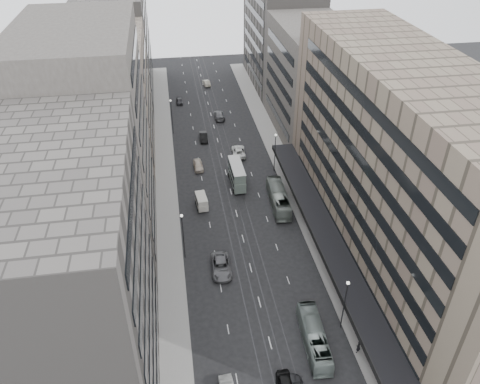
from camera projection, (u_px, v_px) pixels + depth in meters
ground at (261, 307)px, 64.56m from camera, size 220.00×220.00×0.00m
sidewalk_right at (282, 163)px, 96.76m from camera, size 4.00×125.00×0.15m
sidewalk_left at (166, 173)px, 93.59m from camera, size 4.00×125.00×0.15m
department_store at (402, 172)px, 65.55m from camera, size 19.20×60.00×30.00m
building_right_mid at (312, 80)px, 103.18m from camera, size 15.00×28.00×24.00m
building_right_far at (281, 34)px, 126.58m from camera, size 15.00×32.00×28.00m
building_left_a at (70, 291)px, 46.78m from camera, size 15.00×28.00×30.00m
building_left_b at (93, 146)px, 67.73m from camera, size 15.00×26.00×34.00m
building_left_c at (110, 101)px, 92.32m from camera, size 15.00×28.00×25.00m
building_left_d at (118, 44)px, 118.45m from camera, size 15.00×38.00×28.00m
lamp_right_near at (345, 299)px, 58.84m from camera, size 0.44×0.44×8.32m
lamp_right_far at (275, 148)px, 91.53m from camera, size 0.44×0.44×8.32m
lamp_left_near at (183, 231)px, 70.18m from camera, size 0.44×0.44×8.32m
lamp_left_far at (172, 113)px, 105.32m from camera, size 0.44×0.44×8.32m
bus_near at (314, 337)px, 58.64m from camera, size 3.04×10.47×2.88m
bus_far at (278, 198)px, 83.69m from camera, size 3.26×11.58×3.19m
double_decker at (237, 174)px, 89.00m from camera, size 2.54×7.95×4.33m
panel_van at (202, 201)px, 83.31m from camera, size 2.21×4.03×2.45m
sedan_2 at (221, 266)px, 70.10m from camera, size 3.07×6.30×1.72m
sedan_4 at (198, 165)px, 94.76m from camera, size 2.01×4.64×1.56m
sedan_5 at (204, 137)px, 105.03m from camera, size 1.70×4.81×1.58m
sedan_6 at (239, 151)px, 99.52m from camera, size 3.10×6.06×1.64m
sedan_7 at (219, 115)px, 114.61m from camera, size 2.29×5.62×1.63m
sedan_8 at (179, 101)px, 122.16m from camera, size 1.66×3.96×1.34m
sedan_9 at (206, 83)px, 132.69m from camera, size 2.06×4.67×1.49m
pedestrian at (358, 347)px, 57.79m from camera, size 0.88×0.81×2.01m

